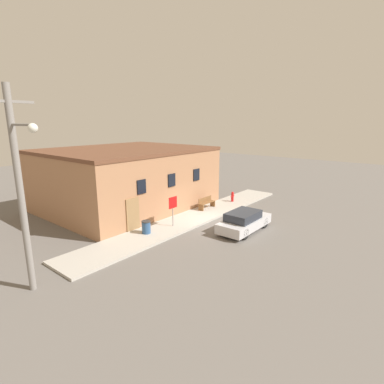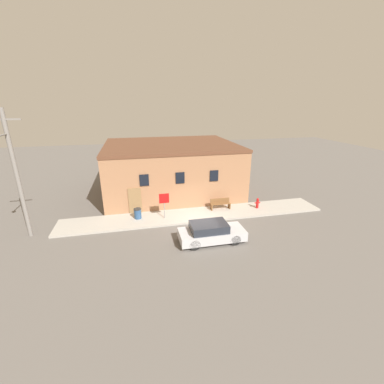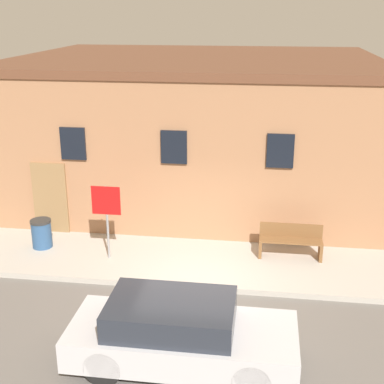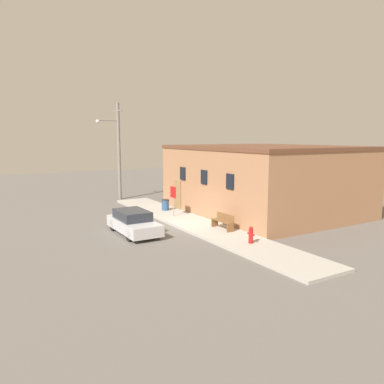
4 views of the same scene
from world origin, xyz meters
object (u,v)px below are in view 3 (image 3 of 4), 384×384
stop_sign (106,208)px  parked_car (180,334)px  bench (291,241)px  trash_bin (42,233)px

stop_sign → parked_car: stop_sign is taller
bench → trash_bin: (-6.63, -0.34, -0.05)m
bench → parked_car: parked_car is taller
trash_bin → bench: bearing=2.9°
trash_bin → parked_car: (4.46, -4.23, 0.09)m
trash_bin → parked_car: size_ratio=0.19×
bench → parked_car: (-2.17, -4.56, 0.05)m
stop_sign → bench: bearing=9.0°
stop_sign → bench: (4.65, 0.74, -0.93)m
stop_sign → trash_bin: bearing=168.5°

